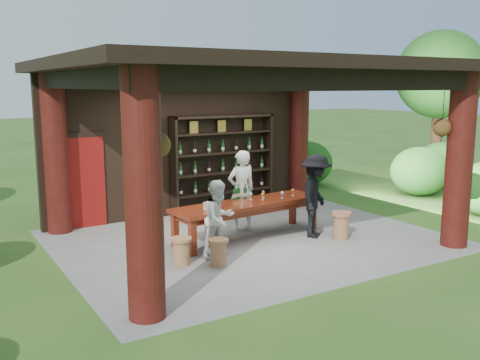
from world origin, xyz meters
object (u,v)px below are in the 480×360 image
tasting_table (248,208)px  stool_far_left (181,251)px  stool_near_left (218,251)px  wine_shelf (223,163)px  napkin_basket (211,206)px  host (241,190)px  stool_near_right (341,224)px  guest_woman (219,219)px  guest_man (316,196)px

tasting_table → stool_far_left: size_ratio=6.87×
stool_near_left → tasting_table: bearing=41.2°
wine_shelf → stool_far_left: size_ratio=5.55×
stool_near_left → napkin_basket: (0.38, 0.95, 0.57)m
host → napkin_basket: bearing=39.5°
tasting_table → stool_near_left: bearing=-138.8°
tasting_table → stool_near_left: (-1.32, -1.16, -0.38)m
tasting_table → napkin_basket: (-0.94, -0.21, 0.19)m
stool_near_right → stool_near_left: bearing=-176.8°
stool_near_right → host: size_ratio=0.32×
stool_near_right → guest_woman: size_ratio=0.39×
wine_shelf → stool_near_left: wine_shelf is taller
tasting_table → wine_shelf: bearing=72.2°
wine_shelf → stool_near_left: 4.19m
guest_man → guest_woman: bearing=143.9°
wine_shelf → guest_man: (0.48, -2.98, -0.33)m
stool_far_left → napkin_basket: (0.91, 0.59, 0.56)m
tasting_table → host: host is taller
host → stool_near_left: bearing=53.1°
stool_near_right → guest_man: 0.77m
stool_near_left → stool_far_left: 0.64m
wine_shelf → stool_far_left: bearing=-129.6°
stool_far_left → napkin_basket: napkin_basket is taller
stool_far_left → guest_woman: guest_woman is taller
wine_shelf → tasting_table: (-0.76, -2.36, -0.55)m
stool_far_left → guest_man: bearing=3.4°
wine_shelf → tasting_table: bearing=-107.8°
napkin_basket → stool_near_left: bearing=-111.8°
stool_near_left → host: size_ratio=0.27×
napkin_basket → host: bearing=35.3°
wine_shelf → stool_near_right: size_ratio=4.90×
tasting_table → host: 0.69m
wine_shelf → guest_man: 3.03m
host → tasting_table: bearing=74.3°
stool_near_left → stool_far_left: (-0.53, 0.36, 0.01)m
stool_near_right → wine_shelf: bearing=104.0°
wine_shelf → stool_near_left: size_ratio=5.72×
stool_near_left → guest_man: size_ratio=0.27×
stool_near_left → napkin_basket: size_ratio=1.80×
wine_shelf → stool_near_left: bearing=-120.6°
napkin_basket → tasting_table: bearing=12.4°
guest_woman → guest_man: bearing=-11.2°
stool_near_right → napkin_basket: napkin_basket is taller
tasting_table → guest_woman: 1.31m
stool_near_left → napkin_basket: bearing=68.2°
host → guest_woman: (-1.30, -1.36, -0.15)m
tasting_table → stool_far_left: tasting_table is taller
tasting_table → host: (0.22, 0.62, 0.23)m
tasting_table → stool_near_right: (1.60, -1.00, -0.34)m
stool_far_left → napkin_basket: 1.23m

